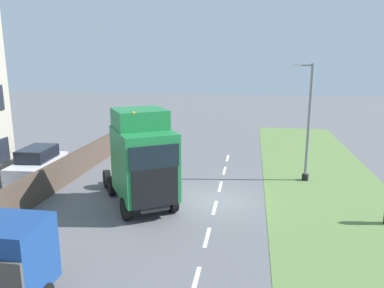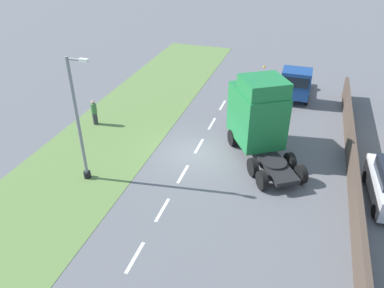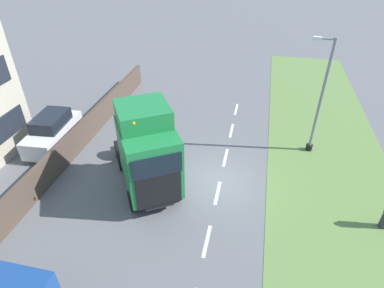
{
  "view_description": "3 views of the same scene",
  "coord_description": "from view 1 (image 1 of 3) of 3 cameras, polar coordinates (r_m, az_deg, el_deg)",
  "views": [
    {
      "loc": [
        -1.64,
        18.26,
        7.2
      ],
      "look_at": [
        1.51,
        -1.33,
        2.68
      ],
      "focal_mm": 35.0,
      "sensor_mm": 36.0,
      "label": 1
    },
    {
      "loc": [
        5.71,
        -18.65,
        12.46
      ],
      "look_at": [
        0.34,
        -1.67,
        1.7
      ],
      "focal_mm": 35.0,
      "sensor_mm": 36.0,
      "label": 2
    },
    {
      "loc": [
        -1.36,
        13.42,
        11.54
      ],
      "look_at": [
        1.63,
        -0.24,
        2.11
      ],
      "focal_mm": 30.0,
      "sensor_mm": 36.0,
      "label": 3
    }
  ],
  "objects": [
    {
      "name": "ground_plane",
      "position": [
        19.69,
        3.76,
        -8.65
      ],
      "size": [
        120.0,
        120.0,
        0.0
      ],
      "primitive_type": "plane",
      "color": "slate",
      "rests_on": "ground"
    },
    {
      "name": "grass_verge",
      "position": [
        20.1,
        21.27,
        -9.06
      ],
      "size": [
        7.0,
        44.0,
        0.01
      ],
      "color": "#607F42",
      "rests_on": "ground"
    },
    {
      "name": "lane_markings",
      "position": [
        20.34,
        3.95,
        -7.93
      ],
      "size": [
        0.16,
        17.8,
        0.0
      ],
      "color": "white",
      "rests_on": "ground"
    },
    {
      "name": "boundary_wall",
      "position": [
        22.07,
        -20.24,
        -4.8
      ],
      "size": [
        0.25,
        24.0,
        1.63
      ],
      "color": "#4C3D33",
      "rests_on": "ground"
    },
    {
      "name": "lorry_cab",
      "position": [
        18.24,
        -7.58,
        -2.43
      ],
      "size": [
        5.41,
        6.59,
        5.01
      ],
      "rotation": [
        0.0,
        0.0,
        0.56
      ],
      "color": "black",
      "rests_on": "ground"
    },
    {
      "name": "parked_car",
      "position": [
        24.01,
        -22.43,
        -3.07
      ],
      "size": [
        2.2,
        4.56,
        2.11
      ],
      "rotation": [
        0.0,
        0.0,
        0.07
      ],
      "color": "silver",
      "rests_on": "ground"
    },
    {
      "name": "lamp_post",
      "position": [
        23.08,
        17.17,
        2.12
      ],
      "size": [
        1.32,
        0.39,
        6.96
      ],
      "color": "black",
      "rests_on": "ground"
    }
  ]
}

